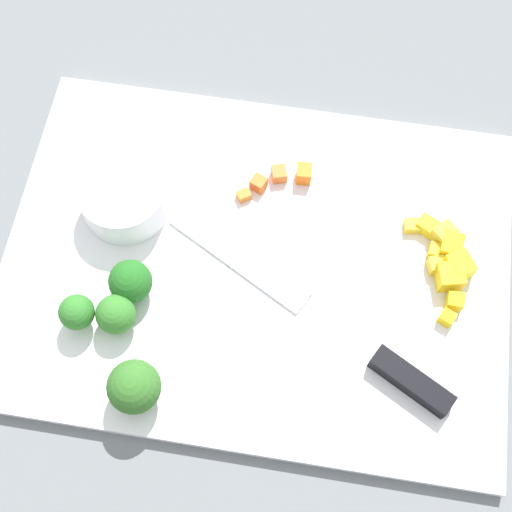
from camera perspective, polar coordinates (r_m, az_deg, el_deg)
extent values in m
plane|color=slate|center=(0.64, 0.00, -0.77)|extent=(4.00, 4.00, 0.00)
cube|color=white|center=(0.63, 0.00, -0.57)|extent=(0.45, 0.33, 0.01)
cylinder|color=white|center=(0.64, -10.70, 4.63)|extent=(0.08, 0.08, 0.04)
cube|color=silver|center=(0.63, -1.41, -0.38)|extent=(0.14, 0.09, 0.00)
cube|color=black|center=(0.60, 12.52, -9.93)|extent=(0.07, 0.05, 0.02)
cube|color=orange|center=(0.65, 0.21, 5.92)|extent=(0.02, 0.02, 0.01)
cube|color=orange|center=(0.66, 3.93, 6.70)|extent=(0.01, 0.02, 0.02)
cube|color=orange|center=(0.66, 1.89, 6.70)|extent=(0.02, 0.02, 0.01)
cube|color=orange|center=(0.65, -1.00, 4.96)|extent=(0.02, 0.01, 0.01)
cube|color=yellow|center=(0.62, 15.25, -4.87)|extent=(0.02, 0.02, 0.01)
cube|color=yellow|center=(0.64, 14.40, 0.38)|extent=(0.01, 0.01, 0.01)
cube|color=yellow|center=(0.65, 15.56, 0.74)|extent=(0.02, 0.02, 0.02)
cube|color=yellow|center=(0.65, 13.74, 2.39)|extent=(0.02, 0.02, 0.01)
cube|color=yellow|center=(0.64, 16.18, -0.83)|extent=(0.03, 0.03, 0.02)
cube|color=yellow|center=(0.63, 15.87, -3.57)|extent=(0.01, 0.01, 0.01)
cube|color=yellow|center=(0.63, 15.48, -1.63)|extent=(0.03, 0.03, 0.02)
cube|color=yellow|center=(0.64, 14.47, -0.73)|extent=(0.02, 0.02, 0.01)
cube|color=yellow|center=(0.65, 12.59, 2.42)|extent=(0.02, 0.01, 0.01)
cube|color=yellow|center=(0.65, 15.03, 1.71)|extent=(0.02, 0.02, 0.02)
cylinder|color=#8CB364|center=(0.62, -9.95, -2.57)|extent=(0.01, 0.01, 0.01)
sphere|color=#21631F|center=(0.61, -10.18, -2.05)|extent=(0.04, 0.04, 0.04)
cylinder|color=#85AB5F|center=(0.61, -11.10, -5.10)|extent=(0.01, 0.01, 0.01)
sphere|color=#337629|center=(0.60, -11.35, -4.67)|extent=(0.03, 0.03, 0.03)
cylinder|color=#8AAF59|center=(0.59, -9.60, -10.85)|extent=(0.02, 0.02, 0.01)
sphere|color=#326825|center=(0.57, -9.90, -10.44)|extent=(0.04, 0.04, 0.04)
cylinder|color=#8ABF55|center=(0.62, -14.06, -4.91)|extent=(0.01, 0.01, 0.01)
sphere|color=#2F7428|center=(0.61, -14.39, -4.45)|extent=(0.03, 0.03, 0.03)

